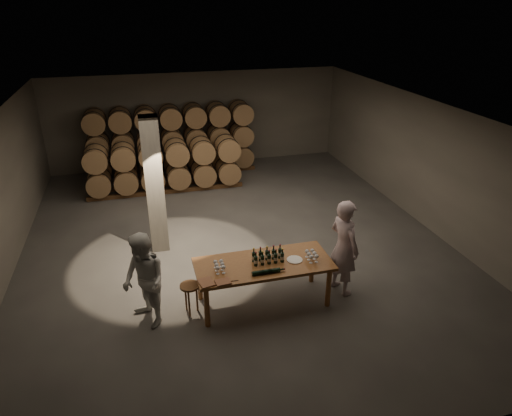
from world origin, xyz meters
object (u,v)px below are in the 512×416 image
object	(u,v)px
plate	(295,260)
stool	(190,290)
notebook_near	(223,282)
bottle_cluster	(268,257)
person_woman	(144,281)
person_man	(344,247)
tasting_table	(263,267)

from	to	relation	value
plate	stool	distance (m)	2.06
stool	notebook_near	bearing A→B (deg)	-42.32
plate	bottle_cluster	bearing A→B (deg)	171.39
bottle_cluster	person_woman	world-z (taller)	person_woman
bottle_cluster	plate	xyz separation A→B (m)	(0.51, -0.08, -0.10)
notebook_near	person_man	size ratio (longest dim) A/B	0.13
plate	stool	world-z (taller)	plate
tasting_table	person_man	distance (m)	1.66
notebook_near	person_man	world-z (taller)	person_man
stool	person_woman	size ratio (longest dim) A/B	0.34
stool	tasting_table	bearing A→B (deg)	-1.77
person_man	bottle_cluster	bearing A→B (deg)	70.92
bottle_cluster	person_woman	distance (m)	2.31
stool	person_woman	distance (m)	0.90
tasting_table	notebook_near	xyz separation A→B (m)	(-0.87, -0.45, 0.12)
tasting_table	stool	xyz separation A→B (m)	(-1.42, 0.04, -0.29)
person_man	person_woman	bearing A→B (deg)	72.58
person_man	person_woman	world-z (taller)	person_man
stool	person_man	bearing A→B (deg)	-1.06
stool	person_woman	bearing A→B (deg)	-173.71
plate	person_man	bearing A→B (deg)	2.48
tasting_table	bottle_cluster	xyz separation A→B (m)	(0.09, 0.02, 0.21)
bottle_cluster	notebook_near	distance (m)	1.08
bottle_cluster	plate	bearing A→B (deg)	-8.61
stool	person_woman	xyz separation A→B (m)	(-0.80, -0.09, 0.40)
tasting_table	bottle_cluster	size ratio (longest dim) A/B	4.38
tasting_table	person_woman	bearing A→B (deg)	-178.85
plate	tasting_table	bearing A→B (deg)	174.53
notebook_near	stool	xyz separation A→B (m)	(-0.54, 0.49, -0.41)
person_man	person_woman	distance (m)	3.86
stool	person_man	world-z (taller)	person_man
tasting_table	bottle_cluster	bearing A→B (deg)	11.63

